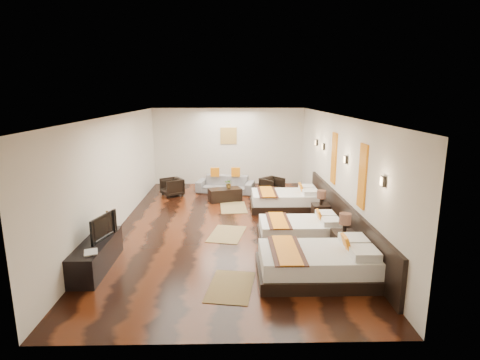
{
  "coord_description": "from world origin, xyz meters",
  "views": [
    {
      "loc": [
        0.12,
        -9.36,
        3.32
      ],
      "look_at": [
        0.33,
        0.47,
        1.1
      ],
      "focal_mm": 28.83,
      "sensor_mm": 36.0,
      "label": 1
    }
  ],
  "objects_px": {
    "figurine": "(108,219)",
    "armchair_left": "(172,187)",
    "bed_mid": "(301,230)",
    "tv": "(100,226)",
    "book": "(84,253)",
    "table_plant": "(229,183)",
    "nightstand_a": "(344,241)",
    "coffee_table": "(225,195)",
    "sofa": "(225,184)",
    "armchair_right": "(272,186)",
    "bed_near": "(319,263)",
    "bed_far": "(286,200)",
    "nightstand_b": "(321,211)",
    "tv_console": "(97,255)"
  },
  "relations": [
    {
      "from": "nightstand_a",
      "to": "table_plant",
      "type": "height_order",
      "value": "nightstand_a"
    },
    {
      "from": "armchair_right",
      "to": "coffee_table",
      "type": "bearing_deg",
      "value": 161.9
    },
    {
      "from": "bed_mid",
      "to": "coffee_table",
      "type": "bearing_deg",
      "value": 118.05
    },
    {
      "from": "tv",
      "to": "armchair_right",
      "type": "relative_size",
      "value": 1.29
    },
    {
      "from": "coffee_table",
      "to": "bed_far",
      "type": "bearing_deg",
      "value": -25.99
    },
    {
      "from": "tv_console",
      "to": "tv",
      "type": "height_order",
      "value": "tv"
    },
    {
      "from": "nightstand_a",
      "to": "tv",
      "type": "xyz_separation_m",
      "value": [
        -4.89,
        -0.34,
        0.47
      ]
    },
    {
      "from": "bed_near",
      "to": "armchair_right",
      "type": "bearing_deg",
      "value": 92.38
    },
    {
      "from": "bed_far",
      "to": "nightstand_b",
      "type": "distance_m",
      "value": 1.44
    },
    {
      "from": "bed_far",
      "to": "table_plant",
      "type": "height_order",
      "value": "bed_far"
    },
    {
      "from": "sofa",
      "to": "coffee_table",
      "type": "height_order",
      "value": "sofa"
    },
    {
      "from": "nightstand_b",
      "to": "tv",
      "type": "xyz_separation_m",
      "value": [
        -4.89,
        -2.48,
        0.49
      ]
    },
    {
      "from": "nightstand_b",
      "to": "coffee_table",
      "type": "relative_size",
      "value": 0.86
    },
    {
      "from": "bed_mid",
      "to": "book",
      "type": "bearing_deg",
      "value": -154.92
    },
    {
      "from": "bed_far",
      "to": "nightstand_b",
      "type": "xyz_separation_m",
      "value": [
        0.75,
        -1.23,
        0.04
      ]
    },
    {
      "from": "tv_console",
      "to": "armchair_right",
      "type": "bearing_deg",
      "value": 53.98
    },
    {
      "from": "book",
      "to": "coffee_table",
      "type": "distance_m",
      "value": 5.86
    },
    {
      "from": "coffee_table",
      "to": "sofa",
      "type": "bearing_deg",
      "value": 90.0
    },
    {
      "from": "armchair_right",
      "to": "bed_near",
      "type": "bearing_deg",
      "value": -129.3
    },
    {
      "from": "armchair_right",
      "to": "coffee_table",
      "type": "distance_m",
      "value": 1.7
    },
    {
      "from": "bed_near",
      "to": "nightstand_b",
      "type": "height_order",
      "value": "nightstand_b"
    },
    {
      "from": "tv_console",
      "to": "sofa",
      "type": "bearing_deg",
      "value": 67.6
    },
    {
      "from": "nightstand_a",
      "to": "tv",
      "type": "bearing_deg",
      "value": -176.01
    },
    {
      "from": "nightstand_a",
      "to": "armchair_right",
      "type": "distance_m",
      "value": 5.02
    },
    {
      "from": "tv",
      "to": "table_plant",
      "type": "distance_m",
      "value": 5.27
    },
    {
      "from": "bed_far",
      "to": "armchair_left",
      "type": "bearing_deg",
      "value": 156.53
    },
    {
      "from": "nightstand_a",
      "to": "table_plant",
      "type": "xyz_separation_m",
      "value": [
        -2.42,
        4.3,
        0.23
      ]
    },
    {
      "from": "bed_mid",
      "to": "nightstand_a",
      "type": "distance_m",
      "value": 1.15
    },
    {
      "from": "tv_console",
      "to": "tv",
      "type": "distance_m",
      "value": 0.55
    },
    {
      "from": "book",
      "to": "figurine",
      "type": "relative_size",
      "value": 0.85
    },
    {
      "from": "tv_console",
      "to": "armchair_left",
      "type": "bearing_deg",
      "value": 83.36
    },
    {
      "from": "armchair_right",
      "to": "bed_far",
      "type": "bearing_deg",
      "value": -122.8
    },
    {
      "from": "nightstand_b",
      "to": "armchair_left",
      "type": "relative_size",
      "value": 1.33
    },
    {
      "from": "figurine",
      "to": "book",
      "type": "bearing_deg",
      "value": -90.0
    },
    {
      "from": "nightstand_b",
      "to": "armchair_left",
      "type": "xyz_separation_m",
      "value": [
        -4.31,
        2.77,
        -0.01
      ]
    },
    {
      "from": "sofa",
      "to": "coffee_table",
      "type": "relative_size",
      "value": 1.93
    },
    {
      "from": "nightstand_b",
      "to": "figurine",
      "type": "xyz_separation_m",
      "value": [
        -4.95,
        -1.86,
        0.43
      ]
    },
    {
      "from": "nightstand_a",
      "to": "bed_near",
      "type": "bearing_deg",
      "value": -126.7
    },
    {
      "from": "bed_far",
      "to": "coffee_table",
      "type": "xyz_separation_m",
      "value": [
        -1.8,
        0.88,
        -0.06
      ]
    },
    {
      "from": "book",
      "to": "table_plant",
      "type": "distance_m",
      "value": 5.97
    },
    {
      "from": "bed_near",
      "to": "sofa",
      "type": "relative_size",
      "value": 1.13
    },
    {
      "from": "bed_mid",
      "to": "tv",
      "type": "bearing_deg",
      "value": -163.82
    },
    {
      "from": "figurine",
      "to": "armchair_left",
      "type": "relative_size",
      "value": 0.56
    },
    {
      "from": "tv",
      "to": "book",
      "type": "bearing_deg",
      "value": -169.12
    },
    {
      "from": "sofa",
      "to": "armchair_right",
      "type": "bearing_deg",
      "value": -0.35
    },
    {
      "from": "bed_near",
      "to": "book",
      "type": "bearing_deg",
      "value": -178.66
    },
    {
      "from": "bed_near",
      "to": "table_plant",
      "type": "bearing_deg",
      "value": 107.51
    },
    {
      "from": "bed_near",
      "to": "nightstand_b",
      "type": "xyz_separation_m",
      "value": [
        0.75,
        3.14,
        0.02
      ]
    },
    {
      "from": "tv",
      "to": "coffee_table",
      "type": "relative_size",
      "value": 0.84
    },
    {
      "from": "book",
      "to": "nightstand_a",
      "type": "bearing_deg",
      "value": 12.55
    }
  ]
}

